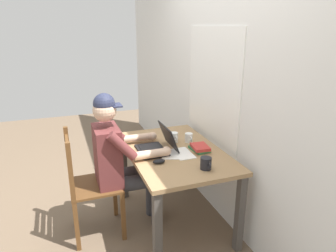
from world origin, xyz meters
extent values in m
plane|color=brown|center=(0.00, 0.00, 0.00)|extent=(8.00, 8.00, 0.00)
cube|color=silver|center=(0.00, 0.47, 1.30)|extent=(6.00, 0.04, 2.60)
cube|color=white|center=(-0.19, 0.45, 1.17)|extent=(0.97, 0.01, 1.18)
cube|color=beige|center=(-0.19, 0.44, 0.56)|extent=(1.03, 0.06, 0.04)
cube|color=#9E7A51|center=(0.00, 0.00, 0.70)|extent=(1.23, 0.79, 0.03)
cube|color=#4C4742|center=(-0.56, -0.34, 0.34)|extent=(0.06, 0.06, 0.68)
cube|color=#4C4742|center=(0.56, -0.34, 0.34)|extent=(0.06, 0.06, 0.68)
cube|color=#4C4742|center=(-0.56, 0.34, 0.34)|extent=(0.06, 0.06, 0.68)
cube|color=#4C4742|center=(0.56, 0.34, 0.34)|extent=(0.06, 0.06, 0.68)
cube|color=brown|center=(-0.07, -0.57, 0.72)|extent=(0.34, 0.20, 0.50)
sphere|color=#DBB293|center=(-0.07, -0.57, 1.12)|extent=(0.19, 0.19, 0.19)
sphere|color=#282D47|center=(-0.07, -0.57, 1.17)|extent=(0.17, 0.17, 0.17)
cube|color=#282D47|center=(-0.07, -0.49, 1.15)|extent=(0.13, 0.10, 0.01)
cylinder|color=#38383D|center=(-0.16, -0.37, 0.47)|extent=(0.13, 0.40, 0.13)
cylinder|color=#38383D|center=(0.02, -0.37, 0.47)|extent=(0.13, 0.40, 0.13)
cylinder|color=#38383D|center=(-0.16, -0.17, 0.24)|extent=(0.10, 0.10, 0.47)
cylinder|color=#38383D|center=(0.02, -0.17, 0.24)|extent=(0.10, 0.10, 0.47)
cylinder|color=brown|center=(-0.27, -0.48, 0.87)|extent=(0.10, 0.24, 0.25)
cylinder|color=#DBB293|center=(-0.27, -0.25, 0.77)|extent=(0.07, 0.28, 0.07)
sphere|color=#DBB293|center=(-0.26, -0.11, 0.77)|extent=(0.08, 0.08, 0.08)
cylinder|color=brown|center=(0.13, -0.48, 0.87)|extent=(0.10, 0.24, 0.25)
cylinder|color=#DBB293|center=(0.13, -0.25, 0.77)|extent=(0.07, 0.28, 0.07)
sphere|color=#DBB293|center=(0.12, -0.11, 0.77)|extent=(0.08, 0.08, 0.08)
cube|color=brown|center=(-0.07, -0.69, 0.46)|extent=(0.42, 0.42, 0.02)
cube|color=brown|center=(0.12, -0.50, 0.23)|extent=(0.04, 0.04, 0.45)
cube|color=brown|center=(-0.26, -0.50, 0.23)|extent=(0.04, 0.04, 0.45)
cube|color=brown|center=(0.12, -0.88, 0.23)|extent=(0.04, 0.04, 0.45)
cube|color=brown|center=(-0.26, -0.88, 0.23)|extent=(0.04, 0.04, 0.45)
cube|color=brown|center=(0.12, -0.88, 0.71)|extent=(0.04, 0.04, 0.48)
cube|color=brown|center=(-0.26, -0.88, 0.71)|extent=(0.04, 0.04, 0.48)
cube|color=brown|center=(-0.07, -0.88, 0.59)|extent=(0.36, 0.02, 0.04)
cube|color=brown|center=(-0.07, -0.88, 0.73)|extent=(0.36, 0.02, 0.04)
cube|color=brown|center=(-0.07, -0.88, 0.87)|extent=(0.36, 0.02, 0.04)
cube|color=black|center=(-0.04, -0.20, 0.73)|extent=(0.33, 0.23, 0.02)
cube|color=#2B2B2D|center=(-0.04, -0.20, 0.74)|extent=(0.29, 0.17, 0.00)
cube|color=black|center=(-0.04, -0.04, 0.84)|extent=(0.33, 0.09, 0.21)
cube|color=#4C515B|center=(-0.04, -0.04, 0.84)|extent=(0.29, 0.07, 0.18)
ellipsoid|color=black|center=(0.22, -0.21, 0.74)|extent=(0.06, 0.10, 0.03)
cylinder|color=white|center=(-0.18, 0.07, 0.76)|extent=(0.08, 0.08, 0.09)
torus|color=white|center=(-0.13, 0.07, 0.77)|extent=(0.05, 0.01, 0.05)
cylinder|color=black|center=(0.43, 0.09, 0.77)|extent=(0.09, 0.09, 0.09)
torus|color=black|center=(0.49, 0.09, 0.77)|extent=(0.05, 0.01, 0.05)
cylinder|color=white|center=(-0.13, 0.20, 0.76)|extent=(0.07, 0.07, 0.09)
torus|color=white|center=(-0.08, 0.20, 0.77)|extent=(0.05, 0.01, 0.05)
cube|color=#38844C|center=(0.09, 0.20, 0.73)|extent=(0.20, 0.15, 0.02)
cube|color=#BC332D|center=(0.10, 0.20, 0.76)|extent=(0.19, 0.15, 0.03)
cube|color=white|center=(0.11, 0.04, 0.72)|extent=(0.25, 0.15, 0.01)
cube|color=white|center=(0.09, -0.07, 0.72)|extent=(0.25, 0.21, 0.01)
camera|label=1|loc=(2.30, -0.90, 1.76)|focal=32.34mm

